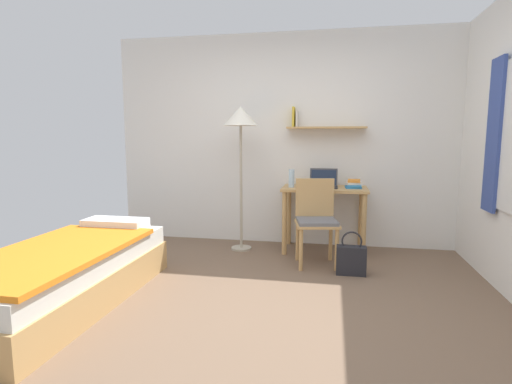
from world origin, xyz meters
TOP-DOWN VIEW (x-y plane):
  - ground_plane at (0.00, 0.00)m, footprint 5.28×5.28m
  - wall_back at (0.00, 2.02)m, footprint 4.40×0.27m
  - bed at (-1.54, -0.24)m, footprint 0.88×2.04m
  - desk at (0.46, 1.70)m, footprint 0.97×0.56m
  - desk_chair at (0.39, 1.20)m, footprint 0.50×0.49m
  - standing_lamp at (-0.51, 1.59)m, footprint 0.40×0.40m
  - laptop at (0.45, 1.70)m, footprint 0.32×0.23m
  - water_bottle at (0.08, 1.64)m, footprint 0.07×0.07m
  - book_stack at (0.79, 1.71)m, footprint 0.19×0.22m
  - handbag at (0.75, 0.91)m, footprint 0.29×0.12m

SIDE VIEW (x-z plane):
  - ground_plane at x=0.00m, z-range 0.00..0.00m
  - handbag at x=0.75m, z-range -0.06..0.37m
  - bed at x=-1.54m, z-range -0.03..0.51m
  - desk_chair at x=0.39m, z-range 0.05..0.95m
  - desk at x=0.46m, z-range 0.23..0.99m
  - book_stack at x=0.79m, z-range 0.76..0.85m
  - laptop at x=0.45m, z-range 0.71..0.92m
  - water_bottle at x=0.08m, z-range 0.76..0.97m
  - wall_back at x=0.00m, z-range 0.00..2.60m
  - standing_lamp at x=-0.51m, z-range 0.65..2.34m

